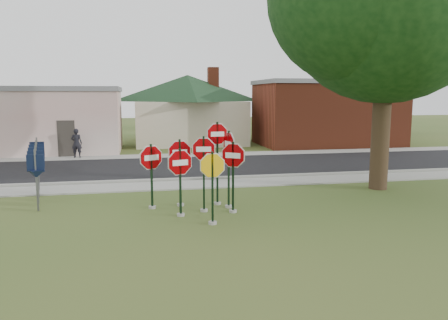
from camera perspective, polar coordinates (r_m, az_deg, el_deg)
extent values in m
plane|color=#38531F|center=(12.67, -2.66, -8.42)|extent=(120.00, 120.00, 0.00)
cube|color=gray|center=(17.96, -5.22, -3.28)|extent=(60.00, 1.60, 0.06)
cube|color=black|center=(22.37, -6.39, -0.98)|extent=(60.00, 7.00, 0.04)
cube|color=gray|center=(26.61, -7.14, 0.55)|extent=(60.00, 1.60, 0.06)
cube|color=gray|center=(18.93, -5.53, -2.55)|extent=(60.00, 0.20, 0.14)
cylinder|color=gray|center=(14.03, -2.62, -6.58)|extent=(0.24, 0.24, 0.08)
cube|color=black|center=(13.77, -2.65, -1.88)|extent=(0.07, 0.06, 2.42)
cylinder|color=white|center=(13.65, -2.67, 1.43)|extent=(1.00, 0.18, 1.01)
cylinder|color=#8A0004|center=(13.65, -2.67, 1.43)|extent=(0.93, 0.17, 0.94)
cube|color=white|center=(13.65, -2.67, 1.43)|extent=(0.46, 0.08, 0.16)
cylinder|color=gray|center=(12.70, -1.50, -8.20)|extent=(0.24, 0.24, 0.08)
cube|color=black|center=(12.44, -1.52, -3.71)|extent=(0.06, 0.05, 2.11)
cylinder|color=white|center=(12.32, -1.53, -0.73)|extent=(0.98, 0.09, 0.99)
cylinder|color=#F0B40F|center=(12.32, -1.53, -0.73)|extent=(0.91, 0.08, 0.91)
cylinder|color=gray|center=(13.58, -5.67, -7.12)|extent=(0.24, 0.24, 0.08)
cube|color=black|center=(13.34, -5.73, -2.95)|extent=(0.07, 0.07, 2.10)
cylinder|color=white|center=(13.23, -5.77, -0.34)|extent=(1.04, 0.33, 1.08)
cylinder|color=#8A0004|center=(13.23, -5.77, -0.34)|extent=(0.96, 0.31, 1.00)
cube|color=white|center=(13.23, -5.77, -0.34)|extent=(0.48, 0.16, 0.17)
cylinder|color=gray|center=(13.92, 1.18, -6.69)|extent=(0.24, 0.24, 0.08)
cube|color=black|center=(13.68, 1.19, -2.29)|extent=(0.08, 0.07, 2.25)
cylinder|color=white|center=(13.56, 1.20, 0.61)|extent=(0.91, 0.58, 1.07)
cylinder|color=#8A0004|center=(13.56, 1.20, 0.61)|extent=(0.85, 0.54, 0.99)
cube|color=white|center=(13.56, 1.20, 0.61)|extent=(0.42, 0.27, 0.17)
cylinder|color=gray|center=(14.91, -0.86, -5.66)|extent=(0.24, 0.24, 0.08)
cube|color=black|center=(14.63, -0.88, -0.48)|extent=(0.07, 0.06, 2.80)
cylinder|color=white|center=(14.51, -0.88, 3.42)|extent=(0.99, 0.15, 1.00)
cylinder|color=#8A0004|center=(14.51, -0.88, 3.42)|extent=(0.92, 0.14, 0.92)
cube|color=white|center=(14.51, -0.88, 3.42)|extent=(0.46, 0.07, 0.16)
cylinder|color=gray|center=(14.79, -5.70, -5.82)|extent=(0.24, 0.24, 0.08)
cube|color=black|center=(14.56, -5.77, -1.68)|extent=(0.07, 0.06, 2.25)
cylinder|color=white|center=(14.45, -5.81, 1.03)|extent=(1.06, 0.15, 1.07)
cylinder|color=#8A0004|center=(14.45, -5.81, 1.03)|extent=(0.98, 0.15, 0.99)
cube|color=white|center=(14.45, -5.81, 1.03)|extent=(0.49, 0.07, 0.17)
cylinder|color=gray|center=(14.49, 0.61, -6.07)|extent=(0.24, 0.24, 0.08)
cube|color=black|center=(14.23, 0.62, -1.26)|extent=(0.06, 0.07, 2.55)
cylinder|color=white|center=(14.11, 0.62, 2.13)|extent=(0.26, 1.04, 1.06)
cylinder|color=#8A0004|center=(14.11, 0.62, 2.13)|extent=(0.25, 0.96, 0.98)
cube|color=white|center=(14.11, 0.62, 2.13)|extent=(0.12, 0.48, 0.17)
cylinder|color=gray|center=(14.59, -9.34, -6.09)|extent=(0.24, 0.24, 0.08)
cube|color=black|center=(14.37, -9.44, -2.15)|extent=(0.08, 0.07, 2.12)
cylinder|color=white|center=(14.27, -9.50, 0.31)|extent=(0.99, 0.49, 1.10)
cylinder|color=#8A0004|center=(14.27, -9.50, 0.31)|extent=(0.92, 0.46, 1.02)
cube|color=white|center=(14.27, -9.50, 0.31)|extent=(0.46, 0.23, 0.17)
cube|color=#59595E|center=(15.10, -23.30, -2.45)|extent=(0.05, 0.05, 2.00)
cube|color=black|center=(15.02, -23.42, -0.38)|extent=(0.55, 0.13, 0.55)
cone|color=black|center=(15.07, -23.34, -1.70)|extent=(0.65, 0.65, 0.25)
cube|color=#59595E|center=(16.11, -23.25, -1.80)|extent=(0.05, 0.05, 2.00)
cube|color=black|center=(16.03, -23.36, 0.14)|extent=(0.55, 0.09, 0.55)
cone|color=black|center=(16.08, -23.29, -1.09)|extent=(0.62, 0.62, 0.25)
cube|color=#59595E|center=(17.11, -23.20, -1.22)|extent=(0.05, 0.05, 2.00)
cube|color=black|center=(17.04, -23.31, 0.60)|extent=(0.55, 0.05, 0.55)
cone|color=black|center=(17.08, -23.24, -0.56)|extent=(0.58, 0.58, 0.25)
cube|color=#59595E|center=(18.12, -23.17, -0.71)|extent=(0.05, 0.05, 2.00)
cube|color=black|center=(18.05, -23.27, 1.01)|extent=(0.55, 0.05, 0.55)
cone|color=black|center=(18.09, -23.20, -0.09)|extent=(0.58, 0.58, 0.25)
cube|color=#59595E|center=(19.13, -23.13, -0.26)|extent=(0.05, 0.05, 2.00)
cube|color=black|center=(19.06, -23.23, 1.38)|extent=(0.55, 0.09, 0.55)
cone|color=black|center=(19.10, -23.17, 0.34)|extent=(0.62, 0.62, 0.25)
cube|color=beige|center=(30.91, -24.65, 4.61)|extent=(12.00, 6.00, 4.00)
cube|color=slate|center=(30.87, -24.88, 8.41)|extent=(12.20, 6.20, 0.30)
cube|color=#332D28|center=(27.48, -19.88, 2.60)|extent=(1.00, 0.10, 2.20)
cube|color=beige|center=(34.27, -4.73, 4.99)|extent=(8.00, 8.00, 3.20)
pyramid|color=black|center=(34.24, -4.80, 11.02)|extent=(11.60, 11.60, 2.00)
cube|color=maroon|center=(34.50, -1.44, 10.69)|extent=(0.80, 0.80, 1.60)
cube|color=maroon|center=(33.48, 13.31, 5.83)|extent=(10.00, 6.00, 4.50)
cube|color=slate|center=(33.46, 13.45, 9.85)|extent=(10.20, 6.20, 0.30)
cube|color=white|center=(29.97, 12.15, 6.25)|extent=(2.00, 0.08, 0.90)
cylinder|color=#312015|center=(18.06, 19.88, 5.50)|extent=(0.70, 0.70, 5.80)
cylinder|color=#312015|center=(44.84, 21.10, 5.79)|extent=(0.50, 0.50, 4.00)
sphere|color=black|center=(44.84, 21.35, 10.39)|extent=(5.60, 5.60, 5.60)
imported|color=black|center=(26.80, -18.69, 2.11)|extent=(0.67, 0.49, 1.69)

